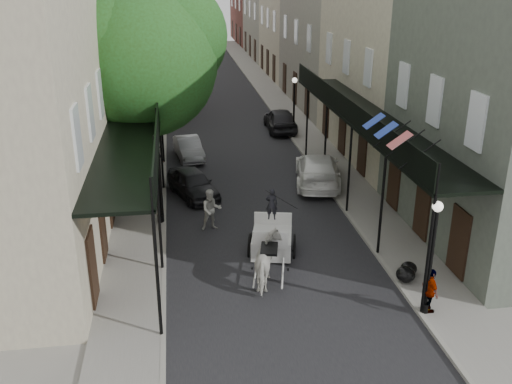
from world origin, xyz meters
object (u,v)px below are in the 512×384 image
object	(u,v)px
car_left_mid	(189,148)
car_right_far	(280,119)
tree_far	(156,35)
pedestrian_walking	(211,210)
lamppost_right_near	(431,256)
lamppost_left	(158,179)
carriage	(272,222)
pedestrian_sidewalk_left	(155,159)
lamppost_right_far	(294,106)
car_left_near	(193,183)
horse	(269,262)
car_right_near	(317,169)
tree_near	(151,54)
car_left_far	(170,89)
pedestrian_sidewalk_right	(430,291)

from	to	relation	value
car_left_mid	car_right_far	bearing A→B (deg)	31.21
tree_far	pedestrian_walking	xyz separation A→B (m)	(2.25, -18.97, -4.96)
lamppost_right_near	lamppost_left	distance (m)	11.46
carriage	pedestrian_sidewalk_left	size ratio (longest dim) A/B	1.71
carriage	car_right_far	world-z (taller)	carriage
lamppost_right_far	car_left_near	world-z (taller)	lamppost_right_far
horse	car_right_near	distance (m)	10.09
car_right_near	car_right_far	distance (m)	10.07
lamppost_right_near	car_right_far	bearing A→B (deg)	91.31
horse	car_right_far	size ratio (longest dim) A/B	0.46
tree_near	car_left_near	bearing A→B (deg)	-36.40
tree_near	lamppost_right_far	world-z (taller)	tree_near
lamppost_right_far	car_right_far	distance (m)	2.33
carriage	tree_far	bearing A→B (deg)	114.18
pedestrian_sidewalk_left	car_right_far	world-z (taller)	pedestrian_sidewalk_left
car_left_mid	lamppost_right_near	bearing A→B (deg)	-76.33
carriage	car_left_far	bearing A→B (deg)	109.91
pedestrian_sidewalk_right	lamppost_right_far	bearing A→B (deg)	-4.69
tree_near	pedestrian_sidewalk_left	world-z (taller)	tree_near
car_left_near	car_left_far	distance (m)	22.46
carriage	car_left_near	world-z (taller)	carriage
tree_near	car_left_mid	size ratio (longest dim) A/B	2.65
carriage	car_right_near	distance (m)	7.50
lamppost_left	lamppost_right_far	size ratio (longest dim) A/B	1.00
lamppost_left	car_left_mid	size ratio (longest dim) A/B	1.02
pedestrian_walking	horse	bearing A→B (deg)	-77.06
pedestrian_sidewalk_left	car_right_far	distance (m)	11.23
carriage	pedestrian_sidewalk_left	distance (m)	9.97
lamppost_left	car_right_near	size ratio (longest dim) A/B	0.72
horse	car_right_far	bearing A→B (deg)	-89.36
car_left_near	horse	bearing A→B (deg)	-95.27
lamppost_right_near	car_left_far	world-z (taller)	lamppost_right_near
horse	carriage	size ratio (longest dim) A/B	0.71
pedestrian_sidewalk_right	car_left_far	xyz separation A→B (m)	(-7.80, 33.44, -0.16)
lamppost_right_near	tree_near	bearing A→B (deg)	124.27
pedestrian_sidewalk_right	car_left_near	world-z (taller)	pedestrian_sidewalk_right
car_right_near	tree_far	bearing A→B (deg)	-49.97
lamppost_left	pedestrian_sidewalk_right	distance (m)	11.59
car_left_near	car_left_far	xyz separation A→B (m)	(-1.00, 22.44, 0.05)
tree_far	car_left_mid	size ratio (longest dim) A/B	2.37
car_right_far	lamppost_left	bearing A→B (deg)	62.14
tree_near	pedestrian_sidewalk_left	distance (m)	5.82
lamppost_left	pedestrian_sidewalk_left	world-z (taller)	lamppost_left
car_right_far	horse	bearing A→B (deg)	79.51
lamppost_right_near	car_left_near	distance (m)	12.96
tree_near	tree_far	size ratio (longest dim) A/B	1.12
lamppost_right_near	car_left_far	bearing A→B (deg)	102.97
tree_near	lamppost_right_near	size ratio (longest dim) A/B	2.60
lamppost_right_far	pedestrian_walking	distance (m)	14.22
car_right_near	car_left_far	bearing A→B (deg)	-60.19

